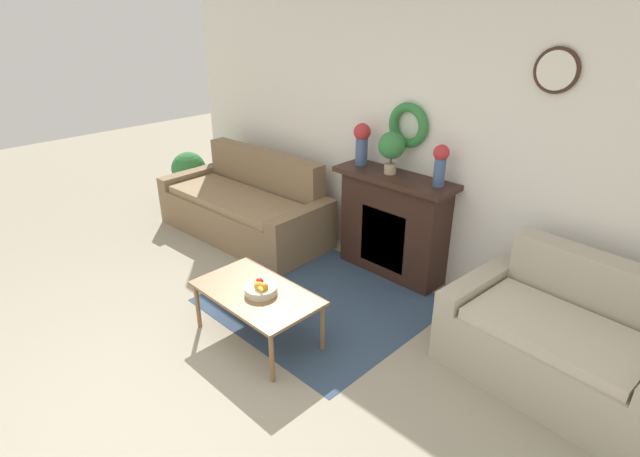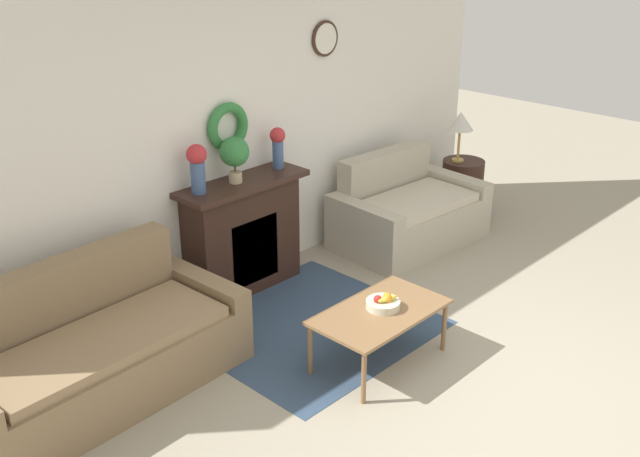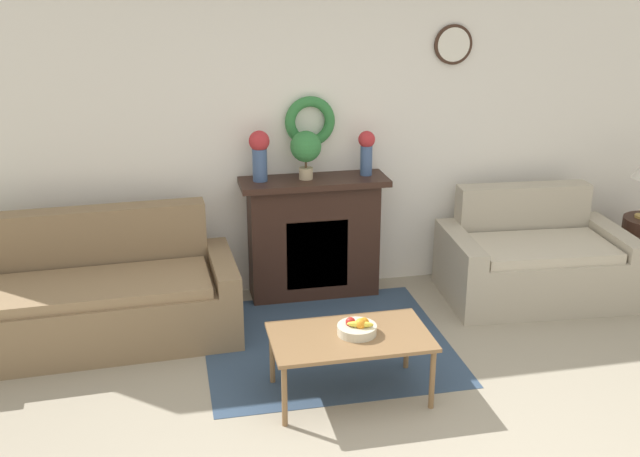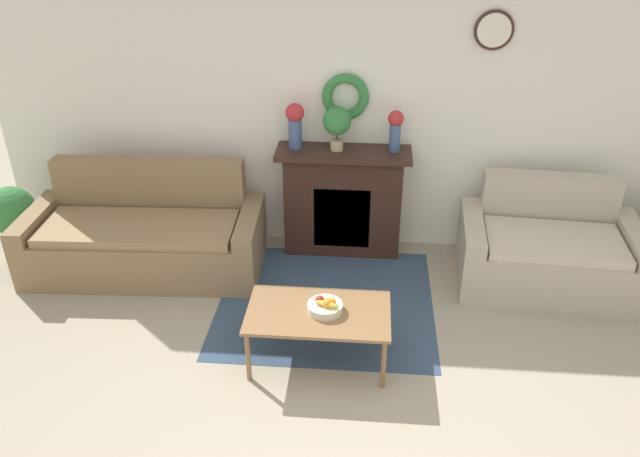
% 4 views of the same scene
% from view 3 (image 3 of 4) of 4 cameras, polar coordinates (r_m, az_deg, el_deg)
% --- Properties ---
extents(floor_rug, '(1.80, 1.70, 0.01)m').
position_cam_3_polar(floor_rug, '(5.68, 0.44, -8.64)').
color(floor_rug, '#334760').
rests_on(floor_rug, ground_plane).
extents(wall_back, '(6.80, 0.15, 2.70)m').
position_cam_3_polar(wall_back, '(6.28, 0.11, 7.27)').
color(wall_back, white).
rests_on(wall_back, ground_plane).
extents(fireplace, '(1.21, 0.41, 1.03)m').
position_cam_3_polar(fireplace, '(6.29, -0.50, -0.60)').
color(fireplace, '#331E16').
rests_on(fireplace, ground_plane).
extents(couch_left, '(2.12, 1.00, 0.93)m').
position_cam_3_polar(couch_left, '(5.87, -16.76, -5.13)').
color(couch_left, '#846B4C').
rests_on(couch_left, ground_plane).
extents(loveseat_right, '(1.56, 1.03, 0.89)m').
position_cam_3_polar(loveseat_right, '(6.58, 15.94, -2.39)').
color(loveseat_right, '#B2A893').
rests_on(loveseat_right, ground_plane).
extents(coffee_table, '(1.03, 0.60, 0.44)m').
position_cam_3_polar(coffee_table, '(4.86, 2.31, -8.53)').
color(coffee_table, olive).
rests_on(coffee_table, ground_plane).
extents(fruit_bowl, '(0.26, 0.26, 0.12)m').
position_cam_3_polar(fruit_bowl, '(4.84, 2.89, -7.56)').
color(fruit_bowl, beige).
rests_on(fruit_bowl, coffee_table).
extents(vase_on_mantel_left, '(0.17, 0.17, 0.41)m').
position_cam_3_polar(vase_on_mantel_left, '(6.01, -4.63, 5.85)').
color(vase_on_mantel_left, '#3D5684').
rests_on(vase_on_mantel_left, fireplace).
extents(vase_on_mantel_right, '(0.14, 0.14, 0.37)m').
position_cam_3_polar(vase_on_mantel_right, '(6.19, 3.56, 6.04)').
color(vase_on_mantel_right, '#3D5684').
rests_on(vase_on_mantel_right, fireplace).
extents(potted_plant_on_mantel, '(0.25, 0.25, 0.40)m').
position_cam_3_polar(potted_plant_on_mantel, '(6.05, -1.09, 6.13)').
color(potted_plant_on_mantel, tan).
rests_on(potted_plant_on_mantel, fireplace).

